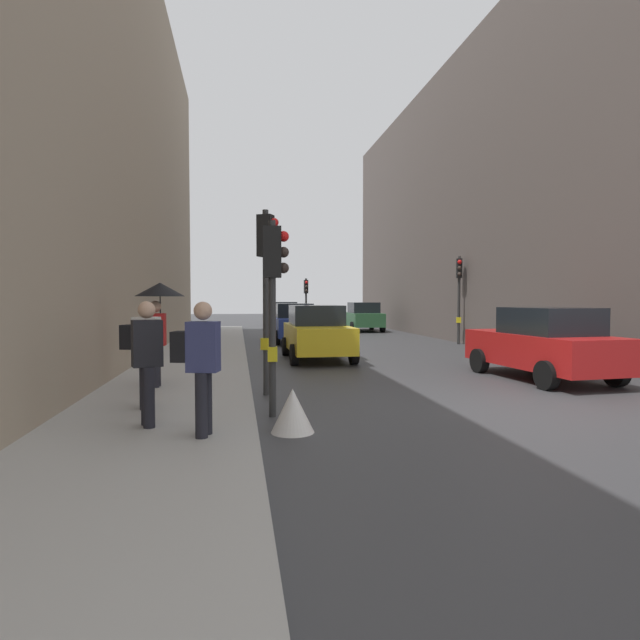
% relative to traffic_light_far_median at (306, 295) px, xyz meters
% --- Properties ---
extents(ground_plane, '(120.00, 120.00, 0.00)m').
position_rel_traffic_light_far_median_xyz_m(ground_plane, '(0.78, -23.61, -2.25)').
color(ground_plane, '#38383A').
extents(sidewalk_kerb, '(3.06, 40.00, 0.16)m').
position_rel_traffic_light_far_median_xyz_m(sidewalk_kerb, '(-5.51, -17.61, -2.17)').
color(sidewalk_kerb, '#A8A5A0').
rests_on(sidewalk_kerb, ground).
extents(building_facade_right, '(12.00, 30.52, 13.17)m').
position_rel_traffic_light_far_median_xyz_m(building_facade_right, '(11.55, -7.59, 4.34)').
color(building_facade_right, '#5B514C').
rests_on(building_facade_right, ground).
extents(traffic_light_far_median, '(0.25, 0.43, 3.26)m').
position_rel_traffic_light_far_median_xyz_m(traffic_light_far_median, '(0.00, 0.00, 0.00)').
color(traffic_light_far_median, '#2D2D2D').
rests_on(traffic_light_far_median, ground).
extents(traffic_light_mid_street, '(0.33, 0.45, 3.81)m').
position_rel_traffic_light_far_median_xyz_m(traffic_light_mid_street, '(5.24, -10.92, 0.38)').
color(traffic_light_mid_street, '#2D2D2D').
rests_on(traffic_light_mid_street, ground).
extents(traffic_light_near_left, '(0.44, 0.25, 3.26)m').
position_rel_traffic_light_far_median_xyz_m(traffic_light_near_left, '(-3.65, -23.40, -0.00)').
color(traffic_light_near_left, '#2D2D2D').
rests_on(traffic_light_near_left, ground).
extents(traffic_light_near_right, '(0.45, 0.35, 3.76)m').
position_rel_traffic_light_far_median_xyz_m(traffic_light_near_right, '(-3.66, -21.44, 0.35)').
color(traffic_light_near_right, '#2D2D2D').
rests_on(traffic_light_near_right, ground).
extents(car_yellow_taxi, '(2.02, 4.20, 1.76)m').
position_rel_traffic_light_far_median_xyz_m(car_yellow_taxi, '(-1.71, -15.53, -1.37)').
color(car_yellow_taxi, yellow).
rests_on(car_yellow_taxi, ground).
extents(car_white_compact, '(2.27, 4.32, 1.76)m').
position_rel_traffic_light_far_median_xyz_m(car_white_compact, '(-1.11, 3.40, -1.37)').
color(car_white_compact, silver).
rests_on(car_white_compact, ground).
extents(car_green_estate, '(2.07, 4.23, 1.76)m').
position_rel_traffic_light_far_median_xyz_m(car_green_estate, '(3.32, -1.39, -1.37)').
color(car_green_estate, '#2D6038').
rests_on(car_green_estate, ground).
extents(car_blue_van, '(2.09, 4.24, 1.76)m').
position_rel_traffic_light_far_median_xyz_m(car_blue_van, '(-1.74, -8.73, -1.37)').
color(car_blue_van, navy).
rests_on(car_blue_van, ground).
extents(car_red_sedan, '(2.27, 4.33, 1.76)m').
position_rel_traffic_light_far_median_xyz_m(car_red_sedan, '(3.12, -20.49, -1.37)').
color(car_red_sedan, red).
rests_on(car_red_sedan, ground).
extents(pedestrian_with_umbrella, '(1.00, 1.00, 2.14)m').
position_rel_traffic_light_far_median_xyz_m(pedestrian_with_umbrella, '(-5.84, -21.04, -0.41)').
color(pedestrian_with_umbrella, black).
rests_on(pedestrian_with_umbrella, sidewalk_kerb).
extents(pedestrian_with_black_backpack, '(0.65, 0.41, 1.77)m').
position_rel_traffic_light_far_median_xyz_m(pedestrian_with_black_backpack, '(-5.77, -23.15, -1.09)').
color(pedestrian_with_black_backpack, black).
rests_on(pedestrian_with_black_backpack, sidewalk_kerb).
extents(pedestrian_with_grey_backpack, '(0.65, 0.41, 1.77)m').
position_rel_traffic_light_far_median_xyz_m(pedestrian_with_grey_backpack, '(-4.74, -25.05, -1.09)').
color(pedestrian_with_grey_backpack, black).
rests_on(pedestrian_with_grey_backpack, sidewalk_kerb).
extents(pedestrian_in_dark_coat, '(0.46, 0.37, 1.77)m').
position_rel_traffic_light_far_median_xyz_m(pedestrian_in_dark_coat, '(-5.51, -24.41, -1.12)').
color(pedestrian_in_dark_coat, black).
rests_on(pedestrian_in_dark_coat, sidewalk_kerb).
extents(warning_sign_triangle, '(0.64, 0.64, 0.65)m').
position_rel_traffic_light_far_median_xyz_m(warning_sign_triangle, '(-3.46, -24.47, -1.92)').
color(warning_sign_triangle, silver).
rests_on(warning_sign_triangle, ground).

